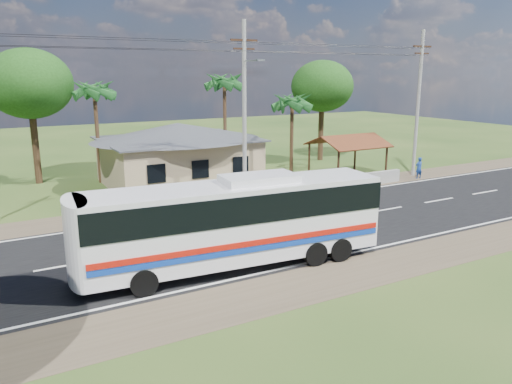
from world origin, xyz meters
The scene contains 14 objects.
ground centered at (0.00, 0.00, 0.00)m, with size 120.00×120.00×0.00m, color #254217.
road centered at (0.00, 0.00, 0.01)m, with size 120.00×16.00×0.03m.
house centered at (1.00, 13.00, 2.64)m, with size 12.40×10.00×5.00m.
waiting_shed centered at (13.00, 8.50, 2.73)m, with size 5.20×4.48×3.35m.
concrete_barrier centered at (12.00, 5.60, 0.45)m, with size 7.00×0.30×0.90m, color #9E9E99.
utility_poles centered at (2.67, 6.49, 5.77)m, with size 32.80×2.22×11.00m.
palm_near centered at (9.50, 11.00, 5.71)m, with size 2.80×2.80×6.70m.
palm_mid centered at (6.00, 15.50, 7.16)m, with size 2.80×2.80×8.20m.
palm_far centered at (-4.00, 16.00, 6.68)m, with size 2.80×2.80×7.70m.
tree_behind_house centered at (-8.00, 18.00, 7.12)m, with size 6.00×6.00×9.61m.
tree_behind_shed centered at (16.00, 16.00, 6.68)m, with size 5.60×5.60×9.02m.
coach_bus centered at (-2.76, -3.58, 2.20)m, with size 12.58×3.71×3.85m.
motorcycle centered at (4.74, 4.83, 0.50)m, with size 0.66×1.89×0.99m, color black.
person centered at (17.56, 5.53, 0.82)m, with size 0.60×0.39×1.65m, color navy.
Camera 1 is at (-11.62, -21.01, 7.92)m, focal length 35.00 mm.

